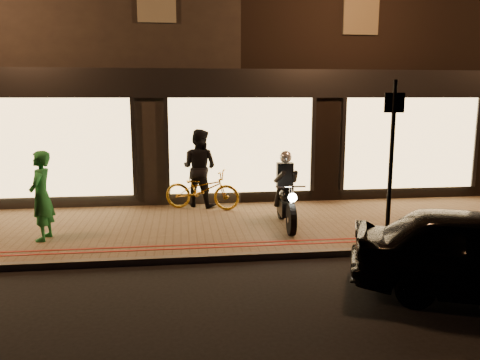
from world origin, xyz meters
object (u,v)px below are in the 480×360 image
Objects in this scene: sign_post at (391,155)px; person_green at (41,196)px; motorcycle at (286,197)px; bicycle_gold at (202,190)px.

sign_post is 6.55m from person_green.
person_green is at bearing -172.01° from motorcycle.
bicycle_gold is (-1.69, 1.72, -0.13)m from motorcycle.
person_green is at bearing 141.75° from bicycle_gold.
sign_post reaches higher than person_green.
motorcycle is 1.06× the size of bicycle_gold.
motorcycle is at bearing -117.75° from bicycle_gold.
sign_post is 4.73m from bicycle_gold.
motorcycle is 4.83m from person_green.
sign_post is 1.75× the size of person_green.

